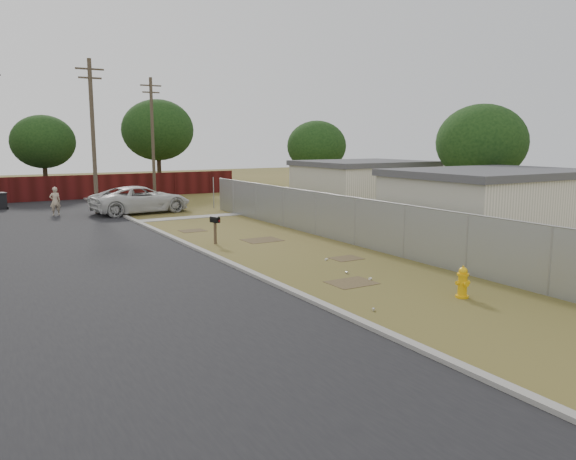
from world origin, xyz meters
TOP-DOWN VIEW (x-y plane):
  - ground at (0.00, 0.00)m, footprint 120.00×120.00m
  - street at (-6.76, 8.05)m, footprint 15.10×60.00m
  - chainlink_fence at (3.12, 1.03)m, footprint 0.10×27.06m
  - privacy_fence at (-6.00, 25.00)m, footprint 30.00×0.12m
  - utility_poles at (-3.67, 20.67)m, footprint 12.60×8.24m
  - houses at (9.70, 3.13)m, footprint 9.30×17.24m
  - horizon_trees at (0.84, 23.56)m, footprint 33.32×31.94m
  - fire_hydrant at (0.88, -7.88)m, footprint 0.45×0.45m
  - mailbox at (-1.83, 3.21)m, footprint 0.33×0.51m
  - pickup_truck at (-1.63, 14.97)m, footprint 6.18×3.44m
  - pedestrian at (-6.27, 16.35)m, footprint 0.63×0.44m
  - trash_bin at (-8.86, 21.20)m, footprint 0.87×0.86m
  - scattered_litter at (-0.49, -4.61)m, footprint 2.55×5.83m

SIDE VIEW (x-z plane):
  - ground at x=0.00m, z-range 0.00..0.00m
  - street at x=-6.76m, z-range -0.04..0.08m
  - scattered_litter at x=-0.49m, z-range 0.01..0.08m
  - fire_hydrant at x=0.88m, z-range -0.03..0.88m
  - trash_bin at x=-8.86m, z-range 0.01..1.09m
  - chainlink_fence at x=3.12m, z-range -0.21..1.81m
  - pickup_truck at x=-1.63m, z-range 0.00..1.64m
  - pedestrian at x=-6.27m, z-range 0.00..1.67m
  - privacy_fence at x=-6.00m, z-range 0.00..1.80m
  - mailbox at x=-1.83m, z-range 0.34..1.53m
  - houses at x=9.70m, z-range 0.01..3.11m
  - horizon_trees at x=0.84m, z-range 0.74..8.52m
  - utility_poles at x=-3.67m, z-range 0.19..9.19m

